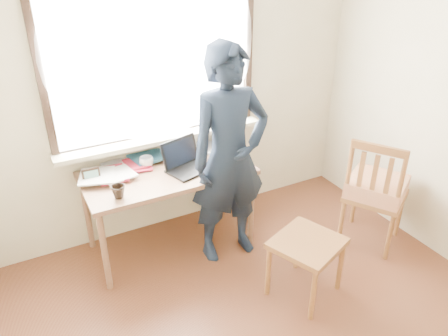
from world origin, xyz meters
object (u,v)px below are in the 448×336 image
desk (168,179)px  laptop (186,162)px  mug_white (146,162)px  work_chair (307,249)px  person (230,157)px  mug_dark (118,192)px  side_chair (376,189)px

desk → laptop: bearing=-10.9°
mug_white → work_chair: (0.81, -1.19, -0.39)m
desk → mug_white: size_ratio=11.95×
mug_white → person: bearing=-40.2°
laptop → mug_dark: size_ratio=4.03×
mug_white → mug_dark: 0.51m
laptop → mug_dark: laptop is taller
mug_dark → side_chair: side_chair is taller
mug_dark → work_chair: mug_dark is taller
mug_white → work_chair: 1.49m
work_chair → person: person is taller
mug_white → mug_dark: mug_dark is taller
desk → work_chair: size_ratio=2.30×
laptop → mug_white: laptop is taller
mug_dark → work_chair: bearing=-35.5°
mug_white → person: size_ratio=0.06×
laptop → side_chair: (1.45, -0.76, -0.26)m
desk → mug_white: mug_white is taller
laptop → work_chair: size_ratio=0.70×
laptop → person: bearing=-47.3°
desk → side_chair: bearing=-26.2°
mug_white → mug_dark: size_ratio=1.11×
desk → person: 0.58m
laptop → mug_dark: 0.66m
desk → work_chair: (0.68, -1.04, -0.26)m
desk → mug_dark: size_ratio=13.21×
mug_white → mug_dark: (-0.35, -0.37, 0.00)m
mug_dark → laptop: bearing=16.7°
laptop → side_chair: 1.66m
desk → mug_white: (-0.13, 0.15, 0.12)m
side_chair → person: person is taller
mug_white → work_chair: bearing=-55.8°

